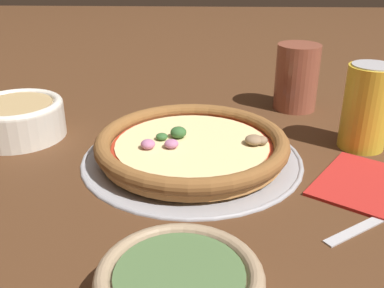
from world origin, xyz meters
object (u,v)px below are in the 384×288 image
at_px(pizza, 192,145).
at_px(drinking_cup, 297,77).
at_px(pizza_tray, 192,157).
at_px(beverage_can, 366,107).
at_px(bowl_near, 18,117).

distance_m(pizza, drinking_cup, 0.28).
height_order(pizza_tray, beverage_can, beverage_can).
bearing_deg(bowl_near, pizza_tray, -14.42).
bearing_deg(beverage_can, bowl_near, 177.80).
distance_m(bowl_near, drinking_cup, 0.47).
xyz_separation_m(pizza_tray, beverage_can, (0.25, 0.05, 0.06)).
relative_size(bowl_near, beverage_can, 1.13).
distance_m(pizza_tray, pizza, 0.02).
bearing_deg(bowl_near, beverage_can, -2.20).
bearing_deg(drinking_cup, pizza_tray, -129.95).
distance_m(drinking_cup, beverage_can, 0.18).
distance_m(pizza, bowl_near, 0.28).
relative_size(pizza_tray, beverage_can, 2.48).
xyz_separation_m(pizza_tray, bowl_near, (-0.27, 0.07, 0.03)).
relative_size(pizza, bowl_near, 1.91).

